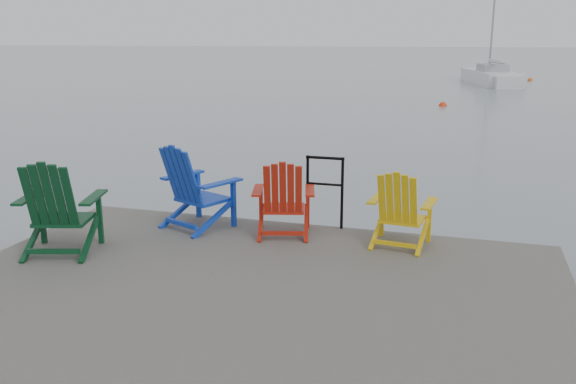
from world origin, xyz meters
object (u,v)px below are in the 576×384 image
(chair_blue, at_px, (194,186))
(chair_yellow, at_px, (400,208))
(sailboat_near, at_px, (490,78))
(buoy_d, at_px, (530,81))
(handrail, at_px, (325,185))
(chair_red, at_px, (283,198))
(buoy_b, at_px, (443,106))
(chair_green, at_px, (58,207))

(chair_blue, height_order, chair_yellow, chair_blue)
(chair_yellow, relative_size, sailboat_near, 0.08)
(chair_blue, relative_size, buoy_d, 2.95)
(handrail, relative_size, chair_yellow, 1.01)
(chair_yellow, height_order, sailboat_near, sailboat_near)
(handrail, bearing_deg, chair_red, -129.85)
(sailboat_near, distance_m, buoy_b, 14.36)
(chair_blue, distance_m, chair_red, 1.14)
(handrail, height_order, chair_blue, chair_blue)
(chair_red, distance_m, buoy_b, 20.10)
(chair_green, relative_size, buoy_b, 3.03)
(chair_red, bearing_deg, chair_yellow, -15.00)
(handrail, height_order, sailboat_near, sailboat_near)
(handrail, height_order, buoy_b, handrail)
(chair_red, xyz_separation_m, sailboat_near, (3.04, 34.26, -0.61))
(chair_red, height_order, buoy_b, chair_red)
(handrail, bearing_deg, chair_yellow, -25.35)
(handrail, height_order, chair_green, chair_green)
(handrail, distance_m, chair_red, 0.61)
(buoy_b, relative_size, buoy_d, 0.98)
(chair_red, xyz_separation_m, buoy_b, (0.88, 20.06, -0.97))
(chair_green, height_order, sailboat_near, sailboat_near)
(chair_yellow, xyz_separation_m, buoy_b, (-0.49, 20.06, -0.95))
(chair_red, relative_size, sailboat_near, 0.08)
(chair_yellow, distance_m, sailboat_near, 34.30)
(sailboat_near, xyz_separation_m, buoy_b, (-2.16, -14.19, -0.36))
(chair_blue, distance_m, sailboat_near, 34.53)
(buoy_b, bearing_deg, sailboat_near, 81.34)
(handrail, bearing_deg, buoy_b, 88.56)
(chair_red, bearing_deg, buoy_b, 72.43)
(chair_red, distance_m, buoy_d, 38.46)
(sailboat_near, height_order, buoy_d, sailboat_near)
(chair_yellow, distance_m, buoy_b, 20.09)
(chair_blue, xyz_separation_m, buoy_d, (6.85, 38.03, -1.03))
(chair_blue, bearing_deg, sailboat_near, 106.70)
(chair_blue, bearing_deg, chair_yellow, 24.09)
(chair_green, bearing_deg, handrail, 18.42)
(chair_green, xyz_separation_m, sailboat_near, (5.19, 35.56, -0.68))
(chair_blue, height_order, chair_red, chair_blue)
(handrail, xyz_separation_m, buoy_b, (0.49, 19.59, -1.04))
(chair_green, bearing_deg, chair_yellow, 3.85)
(buoy_d, bearing_deg, chair_yellow, -96.51)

